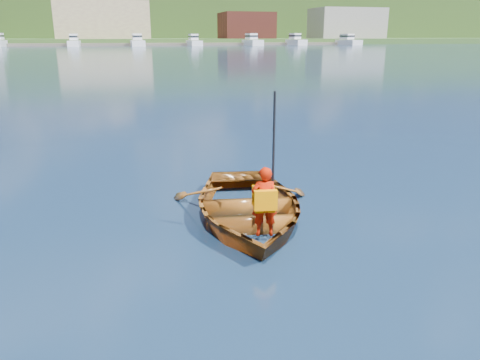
{
  "coord_description": "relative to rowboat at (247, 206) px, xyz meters",
  "views": [
    {
      "loc": [
        -3.41,
        -6.98,
        3.0
      ],
      "look_at": [
        -1.49,
        0.16,
        0.71
      ],
      "focal_mm": 35.0,
      "sensor_mm": 36.0,
      "label": 1
    }
  ],
  "objects": [
    {
      "name": "ground",
      "position": [
        1.37,
        -0.16,
        -0.23
      ],
      "size": [
        600.0,
        600.0,
        0.0
      ],
      "color": "#0E223B",
      "rests_on": "ground"
    },
    {
      "name": "rowboat",
      "position": [
        0.0,
        0.0,
        0.0
      ],
      "size": [
        3.19,
        4.07,
        0.76
      ],
      "color": "brown",
      "rests_on": "ground"
    },
    {
      "name": "waterfront_buildings",
      "position": [
        -6.37,
        164.84,
        7.51
      ],
      "size": [
        202.0,
        16.0,
        14.0
      ],
      "color": "maroon",
      "rests_on": "ground"
    },
    {
      "name": "dock",
      "position": [
        -1.77,
        147.84,
        0.17
      ],
      "size": [
        160.05,
        6.93,
        0.8
      ],
      "color": "#605749",
      "rests_on": "ground"
    },
    {
      "name": "marina_yachts",
      "position": [
        12.97,
        143.17,
        1.1
      ],
      "size": [
        143.06,
        13.74,
        4.08
      ],
      "color": "white",
      "rests_on": "ground"
    },
    {
      "name": "child_paddler",
      "position": [
        0.01,
        -0.91,
        0.42
      ],
      "size": [
        0.43,
        0.38,
        2.14
      ],
      "color": "#B91703",
      "rests_on": "ground"
    },
    {
      "name": "shoreline",
      "position": [
        1.37,
        236.45,
        10.09
      ],
      "size": [
        400.0,
        140.0,
        22.0
      ],
      "color": "#345929",
      "rests_on": "ground"
    }
  ]
}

